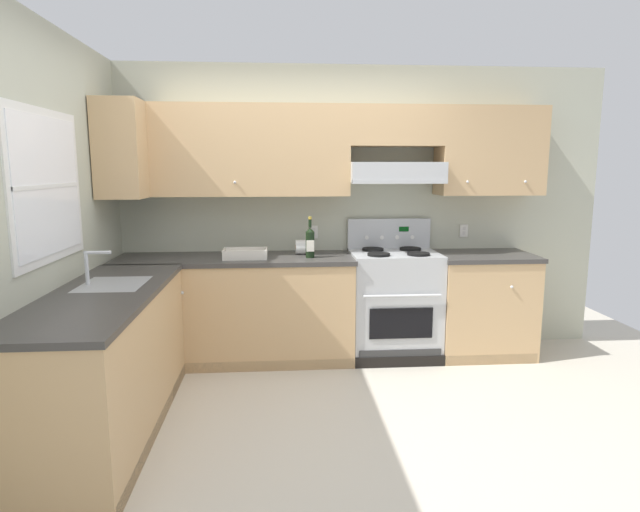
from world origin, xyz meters
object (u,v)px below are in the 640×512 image
(wine_bottle, at_px, (310,242))
(paper_towel_roll, at_px, (302,247))
(stove, at_px, (394,303))
(bowl, at_px, (245,255))

(wine_bottle, height_order, paper_towel_roll, wine_bottle)
(stove, bearing_deg, wine_bottle, -173.42)
(bowl, relative_size, paper_towel_roll, 2.91)
(stove, distance_m, paper_towel_roll, 0.95)
(wine_bottle, distance_m, bowl, 0.55)
(stove, height_order, wine_bottle, wine_bottle)
(stove, bearing_deg, bowl, -175.99)
(wine_bottle, bearing_deg, paper_towel_roll, 108.73)
(wine_bottle, relative_size, paper_towel_roll, 2.76)
(bowl, height_order, paper_towel_roll, paper_towel_roll)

